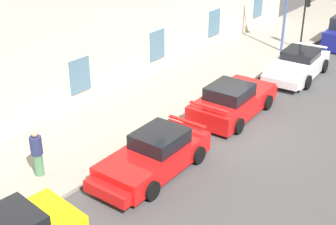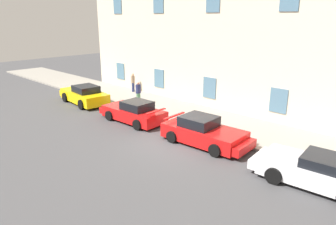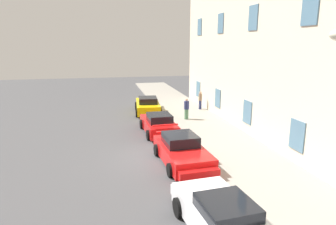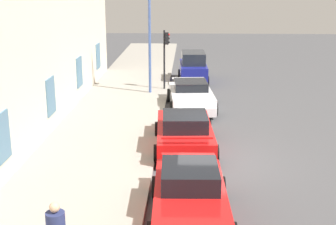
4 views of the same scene
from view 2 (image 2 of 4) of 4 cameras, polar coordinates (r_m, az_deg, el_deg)
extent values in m
plane|color=#444447|center=(16.45, 1.41, -5.78)|extent=(80.00, 80.00, 0.00)
cube|color=gray|center=(19.58, 9.86, -1.98)|extent=(60.00, 4.42, 0.14)
cube|color=beige|center=(22.12, 17.06, 16.22)|extent=(32.32, 3.91, 12.63)
cube|color=slate|center=(29.48, -8.82, 7.61)|extent=(1.10, 0.06, 1.50)
cube|color=slate|center=(25.62, -1.68, 6.37)|extent=(1.10, 0.06, 1.50)
cube|color=slate|center=(22.31, 7.73, 4.58)|extent=(1.10, 0.06, 1.50)
cube|color=slate|center=(19.82, 19.86, 2.08)|extent=(1.10, 0.06, 1.50)
cube|color=slate|center=(29.10, -9.38, 19.16)|extent=(1.10, 0.06, 1.50)
cube|color=slate|center=(25.19, -1.80, 19.70)|extent=(1.10, 0.06, 1.50)
cube|color=slate|center=(21.81, 8.39, 19.92)|extent=(1.10, 0.06, 1.50)
cube|color=yellow|center=(24.80, -15.29, 2.96)|extent=(4.74, 2.34, 0.77)
cube|color=black|center=(24.36, -15.04, 4.26)|extent=(1.97, 1.71, 0.49)
cube|color=yellow|center=(26.61, -17.21, 3.53)|extent=(1.53, 1.90, 0.42)
cylinder|color=black|center=(25.74, -18.59, 2.69)|extent=(0.74, 0.30, 0.72)
cylinder|color=black|center=(26.50, -14.75, 3.43)|extent=(0.74, 0.30, 0.72)
cylinder|color=black|center=(23.21, -15.82, 1.41)|extent=(0.74, 0.30, 0.72)
cylinder|color=black|center=(24.05, -11.68, 2.26)|extent=(0.74, 0.30, 0.72)
cube|color=red|center=(19.83, -6.37, -0.22)|extent=(4.37, 2.00, 0.71)
cube|color=black|center=(19.43, -5.79, 1.32)|extent=(1.77, 1.55, 0.52)
cube|color=red|center=(21.26, -9.79, 0.58)|extent=(1.35, 1.76, 0.39)
cube|color=red|center=(18.29, -2.27, 0.25)|extent=(0.21, 1.59, 0.06)
cylinder|color=black|center=(20.32, -10.84, -0.57)|extent=(0.65, 0.26, 0.65)
cylinder|color=black|center=(21.44, -6.89, 0.56)|extent=(0.65, 0.26, 0.65)
cylinder|color=black|center=(18.36, -5.73, -2.29)|extent=(0.65, 0.26, 0.65)
cylinder|color=black|center=(19.59, -1.70, -0.94)|extent=(0.65, 0.26, 0.65)
cube|color=red|center=(16.38, 6.63, -3.99)|extent=(4.46, 2.22, 0.76)
cube|color=black|center=(16.34, 5.76, -1.61)|extent=(1.83, 1.69, 0.53)
cube|color=red|center=(15.52, 12.51, -5.93)|extent=(1.40, 1.90, 0.42)
cube|color=red|center=(17.31, 1.21, -0.59)|extent=(0.25, 1.70, 0.06)
cylinder|color=black|center=(16.62, 12.43, -4.75)|extent=(0.66, 0.27, 0.65)
cylinder|color=black|center=(15.02, 8.73, -6.98)|extent=(0.66, 0.27, 0.65)
cylinder|color=black|center=(17.95, 4.84, -2.72)|extent=(0.66, 0.27, 0.65)
cylinder|color=black|center=(16.47, 0.73, -4.53)|extent=(0.66, 0.27, 0.65)
cube|color=white|center=(13.77, 25.79, -9.94)|extent=(4.38, 2.32, 0.72)
cube|color=black|center=(13.49, 27.42, -8.10)|extent=(1.82, 1.72, 0.40)
cube|color=white|center=(14.24, 18.44, -8.55)|extent=(1.42, 1.92, 0.40)
cylinder|color=black|center=(13.29, 19.06, -11.06)|extent=(0.71, 0.30, 0.69)
cylinder|color=black|center=(15.00, 21.76, -8.03)|extent=(0.71, 0.30, 0.69)
cylinder|color=#4C7F59|center=(23.55, -5.52, 2.69)|extent=(0.38, 0.38, 0.81)
cylinder|color=navy|center=(23.38, -5.57, 4.39)|extent=(0.47, 0.47, 0.63)
sphere|color=tan|center=(23.29, -5.60, 5.43)|extent=(0.22, 0.22, 0.22)
cylinder|color=navy|center=(27.38, -6.50, 4.70)|extent=(0.37, 0.37, 0.80)
cylinder|color=#8C7259|center=(27.24, -6.55, 6.15)|extent=(0.46, 0.46, 0.61)
sphere|color=tan|center=(27.16, -6.58, 7.03)|extent=(0.22, 0.22, 0.22)
camera|label=1|loc=(25.82, -42.46, 19.34)|focal=51.93mm
camera|label=3|loc=(9.67, 71.70, 2.65)|focal=31.57mm
camera|label=4|loc=(28.71, -22.06, 15.51)|focal=51.12mm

